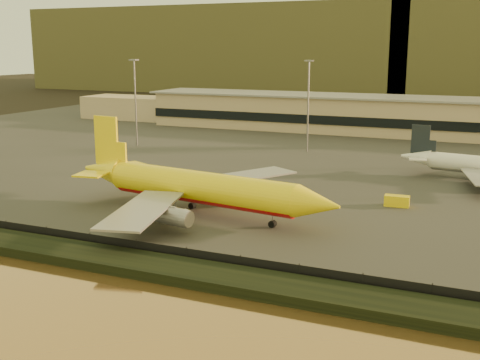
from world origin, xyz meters
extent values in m
plane|color=black|center=(0.00, 0.00, 0.00)|extent=(900.00, 900.00, 0.00)
cube|color=black|center=(0.00, -17.00, 0.70)|extent=(320.00, 7.00, 1.40)
cube|color=#2D2D2D|center=(0.00, 95.00, 0.10)|extent=(320.00, 220.00, 0.20)
cube|color=black|center=(0.00, -13.00, 1.30)|extent=(300.00, 0.05, 2.20)
cube|color=tan|center=(0.00, 125.00, 6.20)|extent=(160.00, 22.00, 12.00)
cube|color=black|center=(0.00, 113.80, 5.20)|extent=(160.00, 0.60, 3.00)
cube|color=gray|center=(0.00, 125.00, 12.50)|extent=(164.00, 24.00, 0.60)
cube|color=tan|center=(-95.00, 129.00, 4.70)|extent=(50.00, 18.00, 9.00)
cylinder|color=slate|center=(-60.00, 70.00, 12.70)|extent=(0.50, 0.50, 25.00)
cube|color=slate|center=(-60.00, 70.00, 25.40)|extent=(2.20, 2.20, 0.40)
cylinder|color=slate|center=(-10.00, 80.00, 12.70)|extent=(0.50, 0.50, 25.00)
cube|color=slate|center=(-10.00, 80.00, 25.40)|extent=(2.20, 2.20, 0.40)
cube|color=brown|center=(-140.00, 340.00, 27.50)|extent=(260.00, 160.00, 55.00)
cylinder|color=yellow|center=(-7.24, 9.53, 5.30)|extent=(37.52, 10.74, 5.36)
cylinder|color=#C00B0B|center=(-7.24, 9.53, 4.36)|extent=(36.33, 9.43, 4.18)
cone|color=yellow|center=(14.70, 6.28, 5.30)|extent=(7.93, 6.36, 5.36)
cone|color=yellow|center=(-30.20, 12.93, 5.70)|extent=(9.97, 6.67, 5.36)
cube|color=yellow|center=(-29.18, 12.78, 11.60)|extent=(5.68, 1.26, 9.39)
cube|color=yellow|center=(-27.37, 17.93, 6.10)|extent=(6.89, 6.86, 0.32)
cube|color=yellow|center=(-28.94, 7.32, 6.10)|extent=(5.93, 5.88, 0.32)
cube|color=gray|center=(-6.17, 23.81, 4.36)|extent=(17.98, 23.67, 0.32)
cylinder|color=gray|center=(-4.13, 19.99, 2.88)|extent=(6.55, 3.82, 2.95)
cube|color=gray|center=(-10.35, -4.45, 4.36)|extent=(12.47, 24.26, 0.32)
cylinder|color=gray|center=(-7.29, -1.39, 2.88)|extent=(6.55, 3.82, 2.95)
cylinder|color=black|center=(6.79, 7.45, 0.79)|extent=(1.30, 1.10, 1.18)
cylinder|color=slate|center=(6.79, 7.45, 1.41)|extent=(0.21, 0.21, 2.41)
cylinder|color=black|center=(-11.42, 7.71, 0.79)|extent=(1.30, 1.10, 1.18)
cylinder|color=slate|center=(-11.42, 7.71, 1.41)|extent=(0.21, 0.21, 2.41)
cylinder|color=black|center=(-10.71, 12.48, 0.79)|extent=(1.30, 1.10, 1.18)
cylinder|color=slate|center=(-10.71, 12.48, 1.41)|extent=(0.21, 0.21, 2.41)
cone|color=white|center=(22.23, 60.92, 4.12)|extent=(7.40, 4.85, 3.83)
cube|color=black|center=(22.99, 60.80, 8.34)|extent=(4.21, 0.96, 6.70)
cube|color=white|center=(24.34, 64.46, 4.41)|extent=(5.06, 4.98, 0.23)
cube|color=white|center=(23.15, 56.90, 4.41)|extent=(4.35, 4.19, 0.23)
cylinder|color=black|center=(36.15, 56.98, 0.62)|extent=(0.94, 0.79, 0.84)
cylinder|color=slate|center=(36.15, 56.98, 1.06)|extent=(0.20, 0.20, 1.72)
cube|color=yellow|center=(23.19, 29.26, 1.21)|extent=(4.61, 2.30, 2.02)
cube|color=white|center=(-14.79, 28.34, 1.06)|extent=(4.00, 2.15, 1.72)
camera|label=1|loc=(39.58, -81.06, 29.02)|focal=45.00mm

